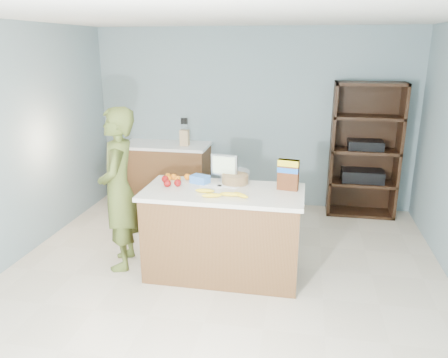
% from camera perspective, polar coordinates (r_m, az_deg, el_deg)
% --- Properties ---
extents(floor, '(4.50, 5.00, 0.02)m').
position_cam_1_polar(floor, '(4.35, -0.88, -14.07)').
color(floor, beige).
rests_on(floor, ground).
extents(walls, '(4.52, 5.02, 2.51)m').
position_cam_1_polar(walls, '(3.77, -1.00, 7.97)').
color(walls, gray).
rests_on(walls, ground).
extents(counter_peninsula, '(1.56, 0.76, 0.90)m').
position_cam_1_polar(counter_peninsula, '(4.41, -0.12, -7.46)').
color(counter_peninsula, brown).
rests_on(counter_peninsula, ground).
extents(back_cabinet, '(1.24, 0.62, 0.90)m').
position_cam_1_polar(back_cabinet, '(6.42, -7.48, 0.65)').
color(back_cabinet, brown).
rests_on(back_cabinet, ground).
extents(shelving_unit, '(0.90, 0.40, 1.80)m').
position_cam_1_polar(shelving_unit, '(6.20, 17.82, 3.34)').
color(shelving_unit, black).
rests_on(shelving_unit, ground).
extents(person, '(0.54, 0.69, 1.68)m').
position_cam_1_polar(person, '(4.57, -13.56, -1.36)').
color(person, '#4A5622').
rests_on(person, ground).
extents(knife_block, '(0.12, 0.10, 0.31)m').
position_cam_1_polar(knife_block, '(6.16, -5.18, 5.47)').
color(knife_block, tan).
rests_on(knife_block, back_cabinet).
extents(envelopes, '(0.41, 0.21, 0.00)m').
position_cam_1_polar(envelopes, '(4.35, -0.60, -0.96)').
color(envelopes, white).
rests_on(envelopes, counter_peninsula).
extents(bananas, '(0.54, 0.19, 0.04)m').
position_cam_1_polar(bananas, '(4.07, -0.32, -1.95)').
color(bananas, yellow).
rests_on(bananas, counter_peninsula).
extents(apples, '(0.24, 0.21, 0.07)m').
position_cam_1_polar(apples, '(4.41, -7.07, -0.36)').
color(apples, maroon).
rests_on(apples, counter_peninsula).
extents(oranges, '(0.27, 0.17, 0.07)m').
position_cam_1_polar(oranges, '(4.56, -6.42, 0.20)').
color(oranges, orange).
rests_on(oranges, counter_peninsula).
extents(blue_carton, '(0.21, 0.18, 0.08)m').
position_cam_1_polar(blue_carton, '(4.45, -3.15, -0.04)').
color(blue_carton, blue).
rests_on(blue_carton, counter_peninsula).
extents(salad_bowl, '(0.30, 0.30, 0.13)m').
position_cam_1_polar(salad_bowl, '(4.44, 1.45, 0.17)').
color(salad_bowl, '#267219').
rests_on(salad_bowl, counter_peninsula).
extents(tv, '(0.28, 0.12, 0.28)m').
position_cam_1_polar(tv, '(4.48, 0.03, 1.67)').
color(tv, silver).
rests_on(tv, counter_peninsula).
extents(cereal_box, '(0.21, 0.11, 0.30)m').
position_cam_1_polar(cereal_box, '(4.24, 8.38, 0.85)').
color(cereal_box, '#592B14').
rests_on(cereal_box, counter_peninsula).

